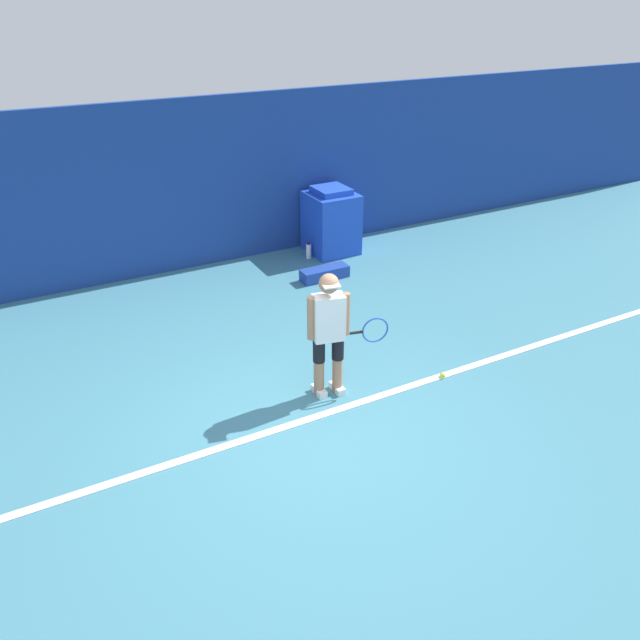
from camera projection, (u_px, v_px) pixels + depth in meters
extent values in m
plane|color=teal|center=(316.00, 434.00, 6.58)|extent=(24.00, 24.00, 0.00)
cube|color=navy|center=(169.00, 189.00, 9.78)|extent=(24.00, 0.10, 2.71)
cube|color=white|center=(305.00, 420.00, 6.77)|extent=(21.60, 0.10, 0.01)
cylinder|color=#A37556|center=(319.00, 378.00, 7.12)|extent=(0.12, 0.12, 0.45)
cylinder|color=black|center=(319.00, 351.00, 6.95)|extent=(0.14, 0.14, 0.27)
cube|color=white|center=(319.00, 391.00, 7.21)|extent=(0.10, 0.24, 0.08)
cylinder|color=#A37556|center=(337.00, 375.00, 7.17)|extent=(0.12, 0.12, 0.45)
cylinder|color=black|center=(338.00, 348.00, 7.00)|extent=(0.14, 0.14, 0.27)
cube|color=white|center=(337.00, 388.00, 7.26)|extent=(0.10, 0.24, 0.08)
cube|color=white|center=(329.00, 318.00, 6.78)|extent=(0.38, 0.27, 0.53)
sphere|color=#A37556|center=(329.00, 284.00, 6.59)|extent=(0.22, 0.22, 0.22)
cube|color=white|center=(332.00, 286.00, 6.50)|extent=(0.20, 0.16, 0.02)
cylinder|color=#A37556|center=(311.00, 318.00, 6.73)|extent=(0.09, 0.09, 0.50)
cylinder|color=#A37556|center=(346.00, 314.00, 6.82)|extent=(0.09, 0.09, 0.50)
cylinder|color=black|center=(354.00, 333.00, 6.96)|extent=(0.20, 0.08, 0.03)
torus|color=#2851B2|center=(375.00, 330.00, 7.02)|extent=(0.31, 0.09, 0.32)
sphere|color=#D1E533|center=(443.00, 375.00, 7.50)|extent=(0.07, 0.07, 0.07)
cube|color=blue|center=(331.00, 223.00, 10.86)|extent=(0.79, 0.83, 1.05)
cube|color=blue|center=(331.00, 190.00, 10.59)|extent=(0.55, 0.58, 0.10)
cube|color=#1E3D99|center=(325.00, 273.00, 10.02)|extent=(0.79, 0.27, 0.19)
cylinder|color=white|center=(309.00, 251.00, 10.77)|extent=(0.09, 0.09, 0.25)
cylinder|color=black|center=(309.00, 244.00, 10.71)|extent=(0.05, 0.05, 0.02)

